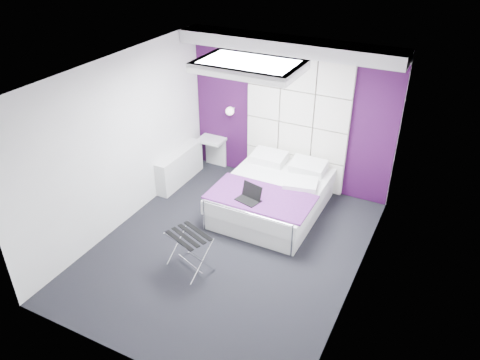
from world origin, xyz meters
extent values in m
plane|color=black|center=(0.00, 0.00, 0.00)|extent=(4.40, 4.40, 0.00)
plane|color=white|center=(0.00, 0.00, 2.60)|extent=(4.40, 4.40, 0.00)
plane|color=silver|center=(0.00, 2.20, 1.30)|extent=(3.60, 0.00, 3.60)
plane|color=silver|center=(-1.80, 0.00, 1.30)|extent=(0.00, 4.40, 4.40)
plane|color=silver|center=(1.80, 0.00, 1.30)|extent=(0.00, 4.40, 4.40)
cube|color=#350D39|center=(0.00, 2.19, 1.30)|extent=(3.58, 0.02, 2.58)
cube|color=silver|center=(0.00, 1.95, 2.50)|extent=(3.58, 0.50, 0.20)
sphere|color=white|center=(-1.05, 2.06, 1.22)|extent=(0.15, 0.15, 0.15)
cube|color=silver|center=(-1.69, 1.30, 0.30)|extent=(0.22, 1.20, 0.60)
cube|color=silver|center=(0.16, 1.17, 0.14)|extent=(1.49, 1.86, 0.28)
cube|color=white|center=(0.16, 1.17, 0.39)|extent=(1.53, 1.90, 0.23)
cube|color=#51195E|center=(0.16, 0.71, 0.53)|extent=(1.59, 0.84, 0.03)
cube|color=silver|center=(-1.44, 2.02, 0.58)|extent=(0.48, 0.37, 0.05)
cube|color=black|center=(-0.28, -0.61, 0.55)|extent=(0.56, 0.41, 0.01)
cube|color=black|center=(0.05, 0.52, 0.55)|extent=(0.35, 0.24, 0.02)
cube|color=black|center=(0.05, 0.64, 0.67)|extent=(0.35, 0.01, 0.23)
camera|label=1|loc=(2.58, -4.74, 4.31)|focal=35.00mm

